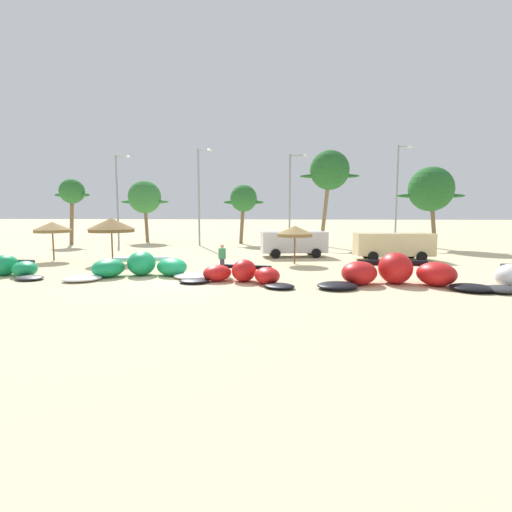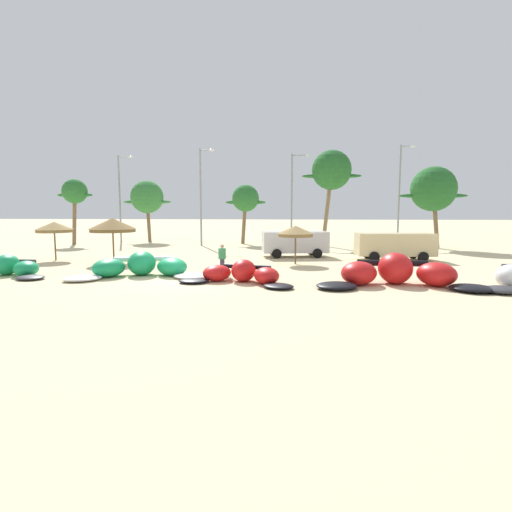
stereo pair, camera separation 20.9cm
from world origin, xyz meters
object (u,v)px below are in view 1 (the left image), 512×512
(kite_left, at_px, (141,267))
(kite_left_of_center, at_px, (242,274))
(palm_leftmost, at_px, (72,193))
(palm_center_left, at_px, (330,171))
(beach_umbrella_near_palms, at_px, (295,231))
(beach_umbrella_middle, at_px, (111,225))
(person_near_kites, at_px, (222,259))
(kite_center, at_px, (397,273))
(parked_car_second, at_px, (292,242))
(lamppost_east_center, at_px, (291,194))
(palm_center_right, at_px, (431,189))
(lamppost_east, at_px, (398,190))
(palm_left_of_gap, at_px, (244,199))
(beach_umbrella_near_van, at_px, (52,227))
(lamppost_west_center, at_px, (200,192))
(lamppost_west, at_px, (118,194))
(parked_van, at_px, (392,244))
(kite_far_left, at_px, (1,268))
(palm_left, at_px, (145,197))

(kite_left, height_order, kite_left_of_center, kite_left)
(palm_leftmost, xyz_separation_m, palm_center_left, (24.94, 0.25, 1.93))
(beach_umbrella_near_palms, distance_m, palm_leftmost, 25.27)
(beach_umbrella_middle, relative_size, person_near_kites, 1.85)
(kite_left, height_order, beach_umbrella_middle, beach_umbrella_middle)
(kite_center, distance_m, palm_leftmost, 33.11)
(parked_car_second, distance_m, lamppost_east_center, 11.97)
(kite_center, height_order, palm_center_right, palm_center_right)
(person_near_kites, height_order, lamppost_east, lamppost_east)
(palm_left_of_gap, bearing_deg, kite_center, -66.94)
(kite_left, bearing_deg, beach_umbrella_near_palms, 34.78)
(kite_left_of_center, bearing_deg, kite_left, 165.75)
(kite_left, height_order, beach_umbrella_near_van, beach_umbrella_near_van)
(palm_leftmost, bearing_deg, palm_center_left, 0.58)
(lamppost_west_center, bearing_deg, lamppost_east, 10.88)
(beach_umbrella_near_van, distance_m, lamppost_west, 16.03)
(palm_leftmost, bearing_deg, beach_umbrella_near_palms, -30.80)
(lamppost_east_center, bearing_deg, palm_center_right, -15.50)
(beach_umbrella_near_palms, relative_size, palm_left_of_gap, 0.41)
(beach_umbrella_middle, height_order, parked_van, beach_umbrella_middle)
(palm_center_right, bearing_deg, palm_leftmost, 178.36)
(kite_center, distance_m, palm_center_right, 20.93)
(parked_van, height_order, lamppost_east_center, lamppost_east_center)
(palm_center_right, bearing_deg, kite_left, -139.26)
(person_near_kites, bearing_deg, parked_car_second, 66.80)
(beach_umbrella_near_van, xyz_separation_m, lamppost_east, (26.82, 15.86, 3.16))
(beach_umbrella_middle, distance_m, palm_left_of_gap, 17.14)
(kite_far_left, distance_m, kite_left_of_center, 12.64)
(parked_car_second, distance_m, palm_leftmost, 23.53)
(parked_car_second, height_order, person_near_kites, parked_car_second)
(parked_van, xyz_separation_m, palm_center_left, (-3.25, 10.55, 5.95))
(palm_center_left, relative_size, lamppost_west_center, 0.98)
(beach_umbrella_near_van, bearing_deg, lamppost_east, 30.61)
(lamppost_east, bearing_deg, kite_far_left, -138.91)
(parked_car_second, bearing_deg, person_near_kites, -113.20)
(palm_leftmost, xyz_separation_m, lamppost_east_center, (21.43, 2.46, -0.09))
(beach_umbrella_near_palms, relative_size, lamppost_east, 0.25)
(lamppost_west_center, relative_size, lamppost_east_center, 1.03)
(palm_leftmost, distance_m, lamppost_west_center, 12.75)
(lamppost_east_center, bearing_deg, kite_center, -78.20)
(kite_center, bearing_deg, kite_far_left, 177.30)
(palm_left, xyz_separation_m, lamppost_east, (26.37, -0.87, 0.65))
(palm_center_left, bearing_deg, beach_umbrella_near_van, -147.35)
(palm_center_right, bearing_deg, palm_center_left, 172.14)
(parked_car_second, xyz_separation_m, palm_left_of_gap, (-4.80, 11.21, 3.42))
(parked_car_second, bearing_deg, parked_van, -12.08)
(person_near_kites, xyz_separation_m, palm_left, (-11.97, 21.99, 3.94))
(palm_center_left, xyz_separation_m, lamppost_east, (7.14, 3.25, -1.63))
(beach_umbrella_middle, height_order, lamppost_east_center, lamppost_east_center)
(lamppost_west_center, xyz_separation_m, lamppost_east, (19.33, 3.71, 0.33))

